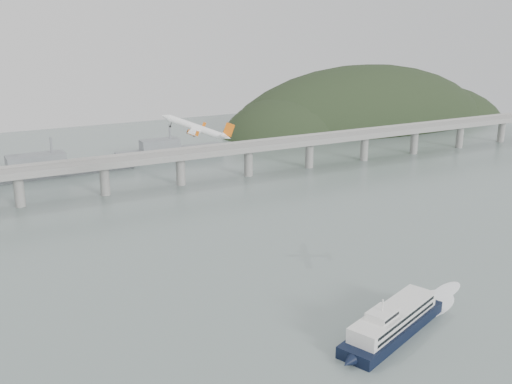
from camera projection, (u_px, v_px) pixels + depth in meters
ground at (326, 325)px, 216.85m from camera, size 900.00×900.00×0.00m
bridge at (149, 162)px, 381.11m from camera, size 800.00×22.00×23.90m
headland at (374, 140)px, 630.87m from camera, size 365.00×155.00×156.00m
ferry at (393, 322)px, 210.08m from camera, size 83.43×39.67×16.50m
airliner at (197, 128)px, 264.24m from camera, size 29.83×28.58×13.32m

